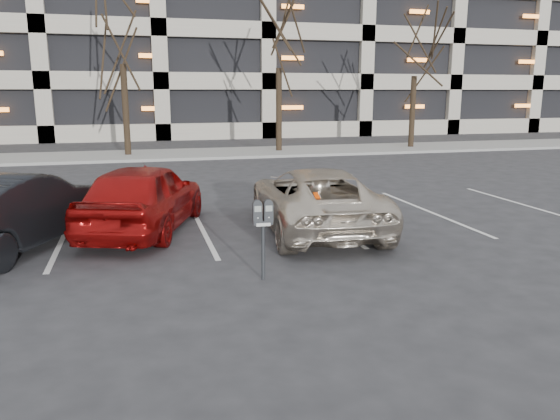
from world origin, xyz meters
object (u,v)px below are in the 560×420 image
suv_silver (316,199)px  car_dark (13,210)px  tree_d (417,30)px  car_red (143,197)px  tree_b (119,4)px  tree_c (279,14)px  parking_meter (263,220)px

suv_silver → car_dark: size_ratio=1.12×
tree_d → car_red: size_ratio=1.87×
tree_b → suv_silver: bearing=-74.9°
tree_d → suv_silver: tree_d is taller
tree_c → car_dark: bearing=-121.7°
tree_d → car_dark: 22.17m
tree_b → car_red: (0.42, -13.82, -5.76)m
tree_c → tree_d: (7.00, 0.00, -0.50)m
tree_b → tree_c: size_ratio=1.02×
tree_b → tree_d: size_ratio=1.11×
tree_b → suv_silver: size_ratio=1.81×
tree_b → parking_meter: tree_b is taller
tree_c → car_red: size_ratio=2.03×
car_red → car_dark: (-2.37, -0.69, -0.01)m
tree_d → suv_silver: bearing=-124.5°
suv_silver → car_dark: (-5.89, 0.11, 0.06)m
tree_d → car_red: (-13.58, -13.82, -5.11)m
car_red → car_dark: 2.47m
tree_c → parking_meter: tree_c is taller
parking_meter → car_red: car_red is taller
parking_meter → car_red: (-1.72, 3.61, -0.22)m
car_red → tree_b: bearing=-68.9°
tree_c → suv_silver: size_ratio=1.77×
parking_meter → tree_c: bearing=77.7°
tree_c → suv_silver: (-3.06, -14.63, -5.68)m
tree_d → car_dark: size_ratio=1.84×
suv_silver → car_red: (-3.52, 0.80, 0.07)m
tree_b → parking_meter: size_ratio=7.19×
parking_meter → car_dark: size_ratio=0.28×
tree_d → tree_b: bearing=180.0°
tree_d → car_red: bearing=-134.5°
tree_c → car_dark: size_ratio=1.99×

